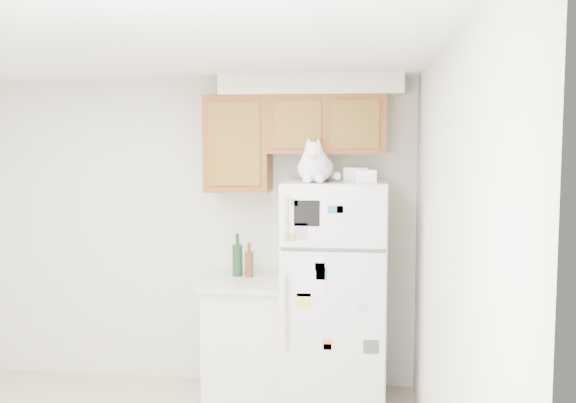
% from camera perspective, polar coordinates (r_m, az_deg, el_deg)
% --- Properties ---
extents(room_shell, '(3.84, 4.04, 2.52)m').
position_cam_1_polar(room_shell, '(3.91, -14.10, 0.15)').
color(room_shell, beige).
rests_on(room_shell, ground_plane).
extents(refrigerator, '(0.76, 0.78, 1.70)m').
position_cam_1_polar(refrigerator, '(5.14, 3.98, -7.77)').
color(refrigerator, silver).
rests_on(refrigerator, ground_plane).
extents(base_counter, '(0.64, 0.64, 0.92)m').
position_cam_1_polar(base_counter, '(5.39, -3.50, -11.42)').
color(base_counter, white).
rests_on(base_counter, ground_plane).
extents(cat, '(0.32, 0.46, 0.33)m').
position_cam_1_polar(cat, '(4.88, 2.31, 3.05)').
color(cat, white).
rests_on(cat, refrigerator).
extents(storage_box_back, '(0.19, 0.15, 0.10)m').
position_cam_1_polar(storage_box_back, '(5.09, 5.82, 2.32)').
color(storage_box_back, white).
rests_on(storage_box_back, refrigerator).
extents(storage_box_front, '(0.16, 0.12, 0.09)m').
position_cam_1_polar(storage_box_front, '(4.92, 6.66, 2.15)').
color(storage_box_front, white).
rests_on(storage_box_front, refrigerator).
extents(bottle_green, '(0.08, 0.08, 0.34)m').
position_cam_1_polar(bottle_green, '(5.41, -4.31, -4.51)').
color(bottle_green, '#19381E').
rests_on(bottle_green, base_counter).
extents(bottle_amber, '(0.06, 0.06, 0.27)m').
position_cam_1_polar(bottle_amber, '(5.38, -3.31, -4.94)').
color(bottle_amber, '#593814').
rests_on(bottle_amber, base_counter).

